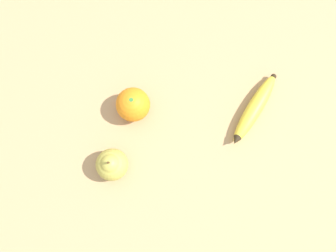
# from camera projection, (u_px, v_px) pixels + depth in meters

# --- Properties ---
(ground_plane) EXTENTS (3.00, 3.00, 0.00)m
(ground_plane) POSITION_uv_depth(u_px,v_px,m) (202.00, 147.00, 0.84)
(ground_plane) COLOR tan
(banana) EXTENTS (0.12, 0.21, 0.04)m
(banana) POSITION_uv_depth(u_px,v_px,m) (254.00, 109.00, 0.84)
(banana) COLOR yellow
(banana) RESTS_ON ground_plane
(orange) EXTENTS (0.09, 0.09, 0.09)m
(orange) POSITION_uv_depth(u_px,v_px,m) (133.00, 105.00, 0.82)
(orange) COLOR orange
(orange) RESTS_ON ground_plane
(pear) EXTENTS (0.08, 0.08, 0.10)m
(pear) POSITION_uv_depth(u_px,v_px,m) (112.00, 164.00, 0.79)
(pear) COLOR #B7AD47
(pear) RESTS_ON ground_plane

